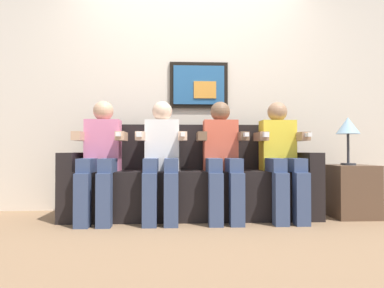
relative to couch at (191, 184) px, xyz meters
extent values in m
plane|color=#8C6B4C|center=(0.00, -0.33, -0.31)|extent=(6.21, 6.21, 0.00)
cube|color=beige|center=(0.00, 0.44, 0.99)|extent=(4.78, 0.05, 2.60)
cube|color=black|center=(0.10, 0.40, 1.04)|extent=(0.63, 0.03, 0.50)
cube|color=#26598C|center=(0.10, 0.38, 1.04)|extent=(0.55, 0.02, 0.42)
cube|color=orange|center=(0.17, 0.37, 0.98)|extent=(0.24, 0.02, 0.18)
cube|color=black|center=(0.00, -0.04, -0.09)|extent=(2.10, 0.58, 0.45)
cube|color=black|center=(0.00, 0.18, 0.36)|extent=(2.10, 0.14, 0.45)
cube|color=black|center=(-1.12, -0.04, 0.00)|extent=(0.14, 0.58, 0.62)
cube|color=black|center=(1.12, -0.04, 0.00)|extent=(0.14, 0.58, 0.62)
cube|color=pink|center=(-0.84, -0.05, 0.38)|extent=(0.32, 0.20, 0.48)
sphere|color=tan|center=(-0.84, -0.05, 0.70)|extent=(0.19, 0.19, 0.19)
cube|color=#38476B|center=(-0.93, -0.25, 0.20)|extent=(0.12, 0.40, 0.12)
cube|color=#38476B|center=(-0.75, -0.25, 0.20)|extent=(0.12, 0.40, 0.12)
cube|color=#38476B|center=(-0.93, -0.45, -0.09)|extent=(0.12, 0.12, 0.45)
cube|color=#38476B|center=(-0.75, -0.45, -0.09)|extent=(0.12, 0.12, 0.45)
cube|color=tan|center=(-1.03, -0.17, 0.46)|extent=(0.08, 0.28, 0.08)
cube|color=tan|center=(-0.65, -0.17, 0.46)|extent=(0.08, 0.28, 0.08)
cube|color=white|center=(-0.65, -0.33, 0.47)|extent=(0.04, 0.13, 0.04)
cube|color=white|center=(-0.28, -0.05, 0.38)|extent=(0.32, 0.20, 0.48)
sphere|color=beige|center=(-0.28, -0.05, 0.70)|extent=(0.19, 0.19, 0.19)
cube|color=#38476B|center=(-0.37, -0.25, 0.20)|extent=(0.12, 0.40, 0.12)
cube|color=#38476B|center=(-0.19, -0.25, 0.20)|extent=(0.12, 0.40, 0.12)
cube|color=#38476B|center=(-0.37, -0.45, -0.09)|extent=(0.12, 0.12, 0.45)
cube|color=#38476B|center=(-0.19, -0.45, -0.09)|extent=(0.12, 0.12, 0.45)
cube|color=beige|center=(-0.47, -0.17, 0.46)|extent=(0.08, 0.28, 0.08)
cube|color=beige|center=(-0.09, -0.17, 0.46)|extent=(0.08, 0.28, 0.08)
cube|color=white|center=(-0.09, -0.33, 0.47)|extent=(0.04, 0.13, 0.04)
cube|color=white|center=(-0.47, -0.33, 0.47)|extent=(0.04, 0.10, 0.04)
cube|color=#D8593F|center=(0.28, -0.05, 0.38)|extent=(0.32, 0.20, 0.48)
sphere|color=brown|center=(0.28, -0.05, 0.70)|extent=(0.19, 0.19, 0.19)
cube|color=#38476B|center=(0.19, -0.25, 0.20)|extent=(0.12, 0.40, 0.12)
cube|color=#38476B|center=(0.37, -0.25, 0.20)|extent=(0.12, 0.40, 0.12)
cube|color=#38476B|center=(0.19, -0.45, -0.09)|extent=(0.12, 0.12, 0.45)
cube|color=#38476B|center=(0.37, -0.45, -0.09)|extent=(0.12, 0.12, 0.45)
cube|color=brown|center=(0.09, -0.17, 0.46)|extent=(0.08, 0.28, 0.08)
cube|color=brown|center=(0.47, -0.17, 0.46)|extent=(0.08, 0.28, 0.08)
cube|color=white|center=(0.47, -0.33, 0.47)|extent=(0.04, 0.13, 0.04)
cube|color=yellow|center=(0.84, -0.05, 0.38)|extent=(0.32, 0.20, 0.48)
sphere|color=#9E7556|center=(0.84, -0.05, 0.70)|extent=(0.19, 0.19, 0.19)
cube|color=#38476B|center=(0.75, -0.25, 0.20)|extent=(0.12, 0.40, 0.12)
cube|color=#38476B|center=(0.93, -0.25, 0.20)|extent=(0.12, 0.40, 0.12)
cube|color=#38476B|center=(0.75, -0.45, -0.09)|extent=(0.12, 0.12, 0.45)
cube|color=#38476B|center=(0.93, -0.45, -0.09)|extent=(0.12, 0.12, 0.45)
cube|color=#9E7556|center=(0.65, -0.17, 0.46)|extent=(0.08, 0.28, 0.08)
cube|color=#9E7556|center=(1.03, -0.17, 0.46)|extent=(0.08, 0.28, 0.08)
cube|color=white|center=(1.03, -0.33, 0.47)|extent=(0.04, 0.13, 0.04)
cube|color=white|center=(0.65, -0.33, 0.47)|extent=(0.04, 0.10, 0.04)
cube|color=brown|center=(1.54, -0.11, -0.06)|extent=(0.40, 0.40, 0.50)
cylinder|color=#333338|center=(1.50, -0.11, 0.20)|extent=(0.14, 0.14, 0.02)
cylinder|color=#333338|center=(1.50, -0.11, 0.35)|extent=(0.02, 0.02, 0.28)
cone|color=#8CB2CC|center=(1.50, -0.11, 0.57)|extent=(0.22, 0.22, 0.16)
camera|label=1|loc=(-0.16, -3.44, 0.33)|focal=33.24mm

